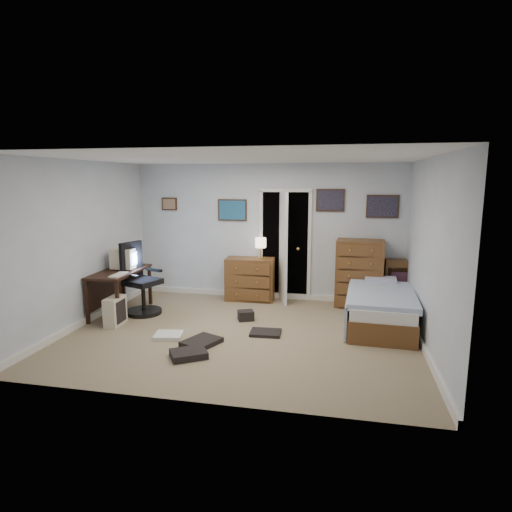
{
  "coord_description": "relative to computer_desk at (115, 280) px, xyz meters",
  "views": [
    {
      "loc": [
        1.4,
        -5.77,
        2.21
      ],
      "look_at": [
        0.15,
        0.3,
        1.1
      ],
      "focal_mm": 30.0,
      "sensor_mm": 36.0,
      "label": 1
    }
  ],
  "objects": [
    {
      "name": "headboard_bookcase",
      "position": [
        4.89,
        1.34,
        -0.12
      ],
      "size": [
        0.94,
        0.28,
        0.84
      ],
      "rotation": [
        0.0,
        0.0,
        0.04
      ],
      "color": "brown",
      "rests_on": "floor"
    },
    {
      "name": "tall_dresser",
      "position": [
        3.98,
        1.23,
        0.03
      ],
      "size": [
        0.83,
        0.52,
        1.18
      ],
      "primitive_type": "cube",
      "rotation": [
        0.0,
        0.0,
        -0.06
      ],
      "color": "brown",
      "rests_on": "floor"
    },
    {
      "name": "media_stack",
      "position": [
        -0.03,
        1.69,
        -0.2
      ],
      "size": [
        0.15,
        0.15,
        0.74
      ],
      "primitive_type": "cube",
      "rotation": [
        0.0,
        0.0,
        -0.04
      ],
      "color": "maroon",
      "rests_on": "floor"
    },
    {
      "name": "bed",
      "position": [
        4.27,
        0.24,
        -0.28
      ],
      "size": [
        1.07,
        1.88,
        0.6
      ],
      "rotation": [
        0.0,
        0.0,
        -0.05
      ],
      "color": "brown",
      "rests_on": "floor"
    },
    {
      "name": "floor",
      "position": [
        2.29,
        -0.52,
        -0.57
      ],
      "size": [
        5.0,
        4.0,
        0.02
      ],
      "primitive_type": "cube",
      "color": "gray",
      "rests_on": "ground"
    },
    {
      "name": "office_chair",
      "position": [
        0.4,
        0.08,
        -0.1
      ],
      "size": [
        0.74,
        0.74,
        1.2
      ],
      "rotation": [
        0.0,
        0.0,
        -0.34
      ],
      "color": "black",
      "rests_on": "floor"
    },
    {
      "name": "table_lamp",
      "position": [
        2.22,
        1.25,
        0.5
      ],
      "size": [
        0.21,
        0.21,
        0.38
      ],
      "rotation": [
        0.0,
        0.0,
        0.06
      ],
      "color": "gold",
      "rests_on": "low_dresser"
    },
    {
      "name": "doorway",
      "position": [
        2.64,
        1.75,
        0.44
      ],
      "size": [
        0.96,
        1.12,
        2.05
      ],
      "color": "black",
      "rests_on": "floor"
    },
    {
      "name": "wall_posters",
      "position": [
        2.86,
        1.45,
        1.18
      ],
      "size": [
        4.38,
        0.04,
        0.6
      ],
      "color": "#331E11",
      "rests_on": "floor"
    },
    {
      "name": "crt_monitor",
      "position": [
        0.11,
        0.15,
        0.35
      ],
      "size": [
        0.39,
        0.36,
        0.35
      ],
      "rotation": [
        0.0,
        0.0,
        0.03
      ],
      "color": "beige",
      "rests_on": "computer_desk"
    },
    {
      "name": "keyboard",
      "position": [
        0.27,
        -0.35,
        0.18
      ],
      "size": [
        0.16,
        0.4,
        0.02
      ],
      "primitive_type": "cube",
      "rotation": [
        0.0,
        0.0,
        0.03
      ],
      "color": "beige",
      "rests_on": "computer_desk"
    },
    {
      "name": "low_dresser",
      "position": [
        2.02,
        1.25,
        -0.17
      ],
      "size": [
        0.91,
        0.49,
        0.79
      ],
      "primitive_type": "cube",
      "rotation": [
        0.0,
        0.0,
        0.06
      ],
      "color": "brown",
      "rests_on": "floor"
    },
    {
      "name": "computer_desk",
      "position": [
        0.0,
        0.0,
        0.0
      ],
      "size": [
        0.63,
        1.29,
        0.73
      ],
      "rotation": [
        0.0,
        0.0,
        0.03
      ],
      "color": "black",
      "rests_on": "floor"
    },
    {
      "name": "pc_tower",
      "position": [
        0.29,
        -0.55,
        -0.34
      ],
      "size": [
        0.21,
        0.42,
        0.44
      ],
      "rotation": [
        0.0,
        0.0,
        0.03
      ],
      "color": "beige",
      "rests_on": "floor"
    },
    {
      "name": "floor_clutter",
      "position": [
        1.93,
        -0.89,
        -0.52
      ],
      "size": [
        1.78,
        1.96,
        0.15
      ],
      "rotation": [
        0.0,
        0.0,
        0.38
      ],
      "color": "black",
      "rests_on": "floor"
    }
  ]
}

